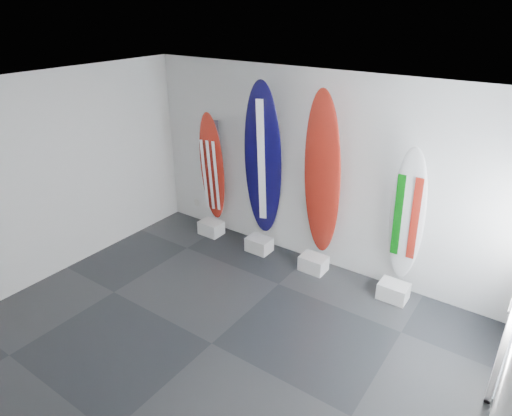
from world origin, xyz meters
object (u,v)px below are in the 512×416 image
Objects in this scene: surfboard_usa at (212,168)px; surfboard_italy at (407,217)px; surfboard_swiss at (322,177)px; surfboard_navy at (263,163)px.

surfboard_usa is 3.36m from surfboard_italy.
surfboard_swiss is 1.30m from surfboard_italy.
surfboard_navy reaches higher than surfboard_swiss.
surfboard_swiss is (1.03, 0.00, -0.01)m from surfboard_navy.
surfboard_navy is at bearing -179.18° from surfboard_swiss.
surfboard_italy is at bearing -19.55° from surfboard_navy.
surfboard_swiss is at bearing -11.55° from surfboard_usa.
surfboard_usa is 0.98× the size of surfboard_italy.
surfboard_navy reaches higher than surfboard_italy.
surfboard_usa is at bearing -179.18° from surfboard_swiss.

